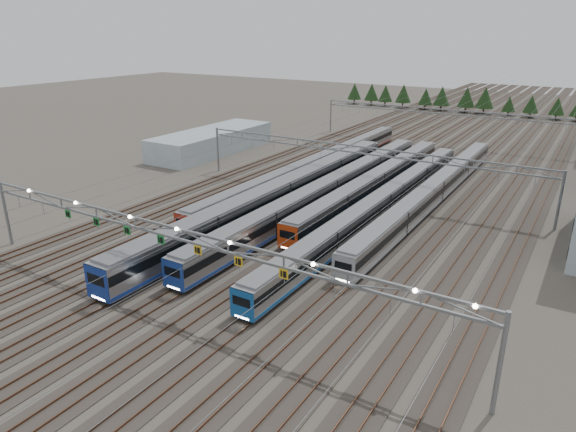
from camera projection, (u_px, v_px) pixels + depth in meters
The scene contains 13 objects.
ground at pixel (185, 305), 48.90m from camera, with size 400.00×400.00×0.00m, color #47423A.
track_bed at pixel (457, 127), 128.36m from camera, with size 54.00×260.00×5.42m.
train_a at pixel (315, 166), 90.88m from camera, with size 2.53×68.84×3.29m.
train_b at pixel (281, 194), 73.84m from camera, with size 3.14×64.99×4.10m.
train_c at pixel (329, 190), 76.67m from camera, with size 2.79×66.69×3.63m.
train_d at pixel (376, 183), 80.36m from camera, with size 2.76×53.26×3.59m.
train_e at pixel (382, 204), 71.05m from camera, with size 2.59×65.33×3.36m.
train_f at pixel (435, 191), 76.69m from camera, with size 2.60×62.83×3.38m.
gantry_near at pixel (178, 237), 46.38m from camera, with size 56.36×0.61×8.08m.
gantry_mid at pixel (360, 156), 78.68m from camera, with size 56.36×0.36×8.00m.
gantry_far at pixel (443, 116), 114.67m from camera, with size 56.36×0.36×8.00m.
west_shed at pixel (212, 141), 108.25m from camera, with size 10.00×30.00×4.63m, color #92A4AE.
treeline at pixel (474, 99), 157.19m from camera, with size 87.50×5.60×7.02m.
Camera 1 is at (30.92, -31.43, 24.83)m, focal length 32.00 mm.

